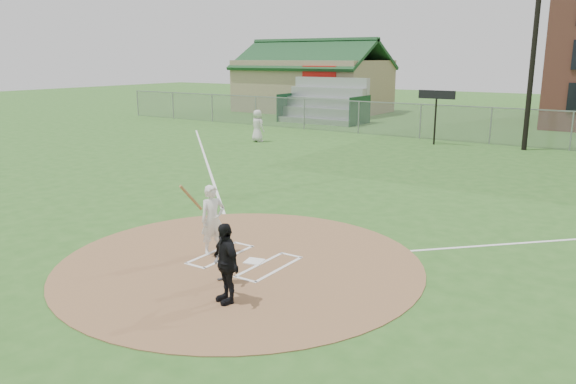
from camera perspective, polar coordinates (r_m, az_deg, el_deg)
The scene contains 14 objects.
ground at distance 13.15m, azimuth -4.87°, elevation -7.22°, with size 140.00×140.00×0.00m, color #2D5E20.
dirt_circle at distance 13.15m, azimuth -4.87°, elevation -7.18°, with size 8.40×8.40×0.02m, color #926845.
home_plate at distance 13.15m, azimuth -3.46°, elevation -7.05°, with size 0.40×0.40×0.03m, color white.
foul_line_third at distance 25.42m, azimuth -8.20°, elevation 2.86°, with size 0.10×24.00×0.01m, color white.
catcher at distance 11.81m, azimuth -6.44°, elevation -6.82°, with size 0.52×0.41×1.08m, color slate.
umpire at distance 10.89m, azimuth -6.35°, elevation -7.17°, with size 0.93×0.39×1.59m, color black.
ondeck_player at distance 31.80m, azimuth -3.11°, elevation 6.73°, with size 0.88×0.57×1.79m, color silver.
batters_boxes at distance 13.25m, azimuth -4.46°, elevation -6.93°, with size 2.08×1.88×0.01m.
batter_at_plate at distance 13.56m, azimuth -7.67°, elevation -2.79°, with size 0.72×1.06×1.78m.
outfield_fence at distance 32.72m, azimuth 19.90°, elevation 6.35°, with size 56.08×0.08×2.03m.
bleachers at distance 41.46m, azimuth 3.59°, elevation 9.27°, with size 6.08×3.20×3.20m.
clubhouse at distance 49.79m, azimuth 2.53°, elevation 10.92°, with size 12.20×8.71×6.23m.
light_pole at distance 31.18m, azimuth 23.98°, elevation 16.02°, with size 1.20×0.30×12.22m.
scoreboard_sign at distance 31.57m, azimuth 14.84°, elevation 8.98°, with size 2.00×0.10×2.93m.
Camera 1 is at (7.70, -9.59, 4.65)m, focal length 35.00 mm.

